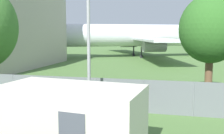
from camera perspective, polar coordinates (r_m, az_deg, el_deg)
perimeter_fence at (r=15.27m, az=-12.74°, el=-5.23°), size 56.07×0.07×1.78m
airplane at (r=46.78m, az=4.07°, el=6.83°), size 41.07×33.88×11.59m
portable_cabin at (r=9.09m, az=-9.09°, el=-11.68°), size 5.06×2.95×2.42m
tree_behind_benches at (r=16.60m, az=20.70°, el=7.69°), size 3.69×3.69×6.46m
light_mast at (r=12.61m, az=-5.15°, el=9.30°), size 0.44×0.44×7.49m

